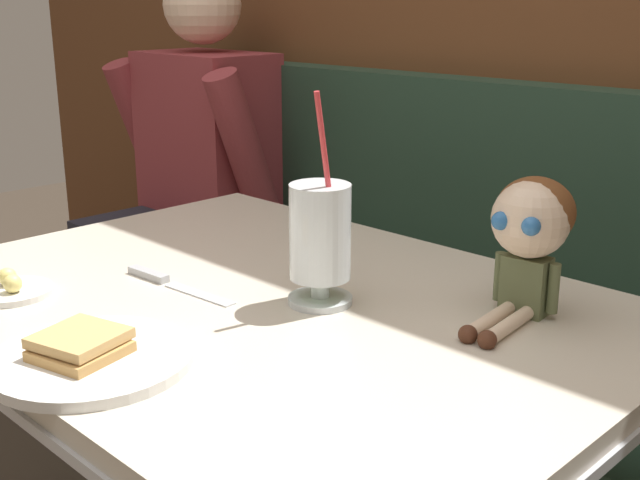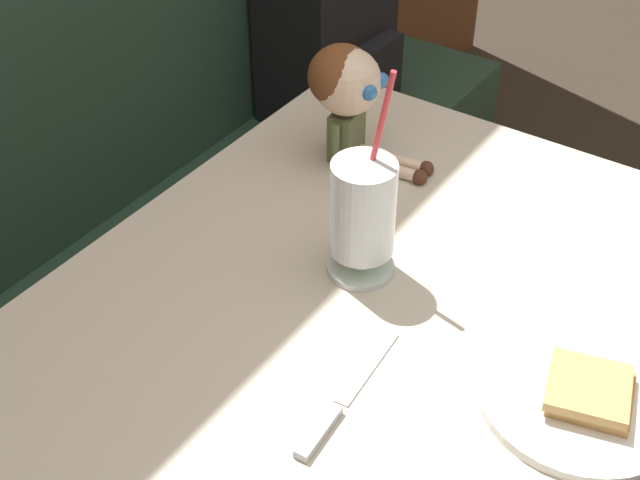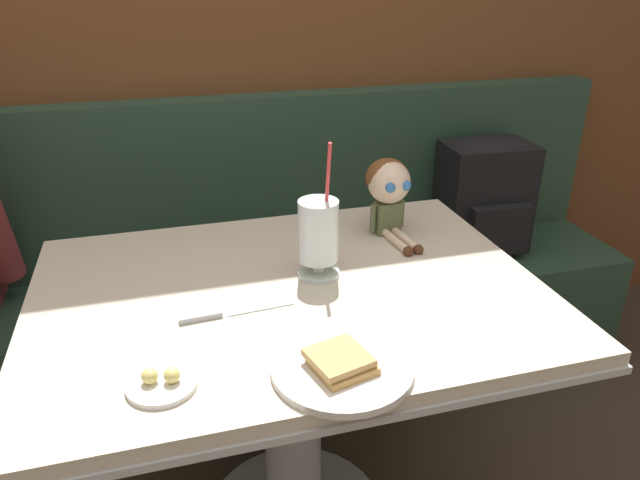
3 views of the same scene
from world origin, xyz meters
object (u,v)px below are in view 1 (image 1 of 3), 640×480
object	(u,v)px
milkshake_glass	(320,237)
toast_plate	(89,356)
butter_saucer	(12,289)
butter_knife	(162,279)
diner_patron	(197,158)
seated_doll	(530,227)

from	to	relation	value
milkshake_glass	toast_plate	bearing A→B (deg)	-98.95
toast_plate	butter_saucer	size ratio (longest dim) A/B	2.08
butter_saucer	butter_knife	distance (m)	0.22
diner_patron	milkshake_glass	bearing A→B (deg)	-27.94
toast_plate	milkshake_glass	size ratio (longest dim) A/B	0.79
milkshake_glass	seated_doll	bearing A→B (deg)	37.04
butter_knife	seated_doll	world-z (taller)	seated_doll
butter_knife	butter_saucer	bearing A→B (deg)	-120.89
butter_saucer	toast_plate	bearing A→B (deg)	-8.02
seated_doll	butter_saucer	bearing A→B (deg)	-140.77
butter_knife	diner_patron	bearing A→B (deg)	139.94
milkshake_glass	seated_doll	distance (m)	0.30
milkshake_glass	butter_saucer	size ratio (longest dim) A/B	2.63
butter_knife	seated_doll	bearing A→B (deg)	31.38
milkshake_glass	butter_saucer	xyz separation A→B (m)	(-0.36, -0.31, -0.09)
butter_saucer	seated_doll	xyz separation A→B (m)	(0.59, 0.48, 0.12)
seated_doll	diner_patron	xyz separation A→B (m)	(-1.26, 0.36, -0.13)
toast_plate	seated_doll	distance (m)	0.61
toast_plate	butter_knife	xyz separation A→B (m)	(-0.19, 0.24, -0.01)
butter_knife	milkshake_glass	bearing A→B (deg)	25.11
milkshake_glass	diner_patron	size ratio (longest dim) A/B	0.39
butter_saucer	seated_doll	bearing A→B (deg)	39.23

